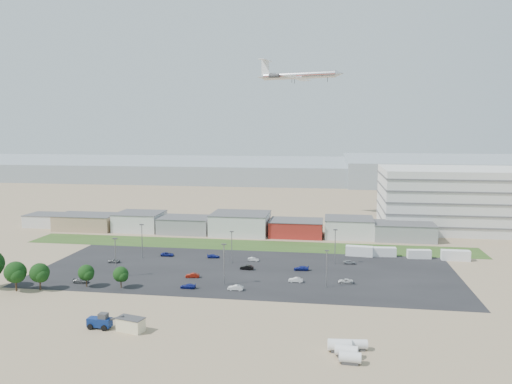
% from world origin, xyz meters
% --- Properties ---
extents(ground, '(700.00, 700.00, 0.00)m').
position_xyz_m(ground, '(0.00, 0.00, 0.00)').
color(ground, '#91765C').
rests_on(ground, ground).
extents(parking_lot, '(120.00, 50.00, 0.01)m').
position_xyz_m(parking_lot, '(5.00, 20.00, 0.01)').
color(parking_lot, black).
rests_on(parking_lot, ground).
extents(grass_strip, '(160.00, 16.00, 0.02)m').
position_xyz_m(grass_strip, '(0.00, 52.00, 0.01)').
color(grass_strip, '#2C471A').
rests_on(grass_strip, ground).
extents(hills_backdrop, '(700.00, 200.00, 9.00)m').
position_xyz_m(hills_backdrop, '(40.00, 315.00, 4.50)').
color(hills_backdrop, gray).
rests_on(hills_backdrop, ground).
extents(building_row, '(170.00, 20.00, 8.00)m').
position_xyz_m(building_row, '(-17.00, 71.00, 4.00)').
color(building_row, silver).
rests_on(building_row, ground).
extents(parking_garage, '(80.00, 40.00, 25.00)m').
position_xyz_m(parking_garage, '(90.00, 95.00, 12.50)').
color(parking_garage, silver).
rests_on(parking_garage, ground).
extents(portable_shed, '(6.18, 4.22, 2.84)m').
position_xyz_m(portable_shed, '(-10.52, -26.70, 1.42)').
color(portable_shed, beige).
rests_on(portable_shed, ground).
extents(telehandler, '(8.03, 3.05, 3.29)m').
position_xyz_m(telehandler, '(-17.43, -26.32, 1.65)').
color(telehandler, navy).
rests_on(telehandler, ground).
extents(storage_tank_nw, '(4.47, 2.50, 2.58)m').
position_xyz_m(storage_tank_nw, '(31.28, -29.79, 1.29)').
color(storage_tank_nw, silver).
rests_on(storage_tank_nw, ground).
extents(storage_tank_ne, '(3.79, 2.23, 2.16)m').
position_xyz_m(storage_tank_ne, '(34.57, -28.59, 1.08)').
color(storage_tank_ne, silver).
rests_on(storage_tank_ne, ground).
extents(storage_tank_sw, '(4.28, 2.61, 2.41)m').
position_xyz_m(storage_tank_sw, '(32.48, -31.88, 1.20)').
color(storage_tank_sw, silver).
rests_on(storage_tank_sw, ground).
extents(storage_tank_se, '(3.94, 2.11, 2.31)m').
position_xyz_m(storage_tank_se, '(33.02, -34.39, 1.16)').
color(storage_tank_se, silver).
rests_on(storage_tank_se, ground).
extents(box_trailer_a, '(8.80, 3.50, 3.22)m').
position_xyz_m(box_trailer_a, '(38.44, 42.48, 1.61)').
color(box_trailer_a, silver).
rests_on(box_trailer_a, ground).
extents(box_trailer_b, '(7.93, 3.04, 2.91)m').
position_xyz_m(box_trailer_b, '(46.23, 43.23, 1.46)').
color(box_trailer_b, silver).
rests_on(box_trailer_b, ground).
extents(box_trailer_c, '(7.50, 2.98, 2.74)m').
position_xyz_m(box_trailer_c, '(57.11, 42.27, 1.37)').
color(box_trailer_c, silver).
rests_on(box_trailer_c, ground).
extents(box_trailer_d, '(8.59, 2.80, 3.21)m').
position_xyz_m(box_trailer_d, '(67.98, 41.36, 1.60)').
color(box_trailer_d, silver).
rests_on(box_trailer_d, ground).
extents(tree_left, '(5.79, 5.79, 8.69)m').
position_xyz_m(tree_left, '(-49.30, -7.10, 4.34)').
color(tree_left, black).
rests_on(tree_left, ground).
extents(tree_mid, '(5.27, 5.27, 7.90)m').
position_xyz_m(tree_mid, '(-43.85, -5.26, 3.95)').
color(tree_mid, black).
rests_on(tree_mid, ground).
extents(tree_right, '(4.45, 4.45, 6.67)m').
position_xyz_m(tree_right, '(-33.39, -1.09, 3.33)').
color(tree_right, black).
rests_on(tree_right, ground).
extents(tree_near, '(4.24, 4.24, 6.36)m').
position_xyz_m(tree_near, '(-24.16, -0.53, 3.18)').
color(tree_near, black).
rests_on(tree_near, ground).
extents(lightpole_front_l, '(1.29, 0.54, 10.93)m').
position_xyz_m(lightpole_front_l, '(-29.58, 8.51, 5.47)').
color(lightpole_front_l, slate).
rests_on(lightpole_front_l, ground).
extents(lightpole_front_m, '(1.29, 0.54, 10.95)m').
position_xyz_m(lightpole_front_m, '(1.62, 6.30, 5.48)').
color(lightpole_front_m, slate).
rests_on(lightpole_front_m, ground).
extents(lightpole_front_r, '(1.16, 0.48, 9.82)m').
position_xyz_m(lightpole_front_r, '(28.36, 8.14, 4.91)').
color(lightpole_front_r, slate).
rests_on(lightpole_front_r, ground).
extents(lightpole_back_l, '(1.28, 0.53, 10.91)m').
position_xyz_m(lightpole_back_l, '(-30.11, 29.35, 5.45)').
color(lightpole_back_l, slate).
rests_on(lightpole_back_l, ground).
extents(lightpole_back_m, '(1.16, 0.48, 9.83)m').
position_xyz_m(lightpole_back_m, '(-0.74, 28.03, 4.92)').
color(lightpole_back_m, slate).
rests_on(lightpole_back_m, ground).
extents(lightpole_back_r, '(1.27, 0.53, 10.76)m').
position_xyz_m(lightpole_back_r, '(30.59, 31.19, 5.38)').
color(lightpole_back_r, slate).
rests_on(lightpole_back_r, ground).
extents(airliner, '(46.50, 37.13, 12.07)m').
position_xyz_m(airliner, '(13.89, 108.51, 64.79)').
color(airliner, silver).
extents(parked_car_0, '(3.96, 1.83, 1.10)m').
position_xyz_m(parked_car_0, '(33.35, 12.49, 0.55)').
color(parked_car_0, silver).
rests_on(parked_car_0, ground).
extents(parked_car_1, '(3.91, 1.52, 1.27)m').
position_xyz_m(parked_car_1, '(20.17, 11.23, 0.64)').
color(parked_car_1, silver).
rests_on(parked_car_1, ground).
extents(parked_car_3, '(4.10, 1.76, 1.18)m').
position_xyz_m(parked_car_3, '(-6.92, 1.74, 0.59)').
color(parked_car_3, navy).
rests_on(parked_car_3, ground).
extents(parked_car_4, '(4.00, 1.86, 1.27)m').
position_xyz_m(parked_car_4, '(-8.40, 11.02, 0.63)').
color(parked_car_4, maroon).
rests_on(parked_car_4, ground).
extents(parked_car_5, '(3.66, 1.52, 1.24)m').
position_xyz_m(parked_car_5, '(-36.61, 22.39, 0.62)').
color(parked_car_5, '#595B5E').
rests_on(parked_car_5, ground).
extents(parked_car_6, '(4.10, 2.06, 1.14)m').
position_xyz_m(parked_car_6, '(-7.71, 32.77, 0.57)').
color(parked_car_6, navy).
rests_on(parked_car_6, ground).
extents(parked_car_7, '(4.02, 1.61, 1.30)m').
position_xyz_m(parked_car_7, '(5.11, 21.13, 0.65)').
color(parked_car_7, black).
rests_on(parked_car_7, ground).
extents(parked_car_8, '(3.83, 1.68, 1.28)m').
position_xyz_m(parked_car_8, '(35.00, 31.93, 0.64)').
color(parked_car_8, '#A5A5AA').
rests_on(parked_car_8, ground).
extents(parked_car_9, '(4.27, 1.99, 1.19)m').
position_xyz_m(parked_car_9, '(-23.02, 32.77, 0.59)').
color(parked_car_9, navy).
rests_on(parked_car_9, ground).
extents(parked_car_10, '(4.32, 1.77, 1.25)m').
position_xyz_m(parked_car_10, '(-36.53, 1.74, 0.63)').
color(parked_car_10, '#595B5E').
rests_on(parked_car_10, ground).
extents(parked_car_11, '(3.47, 1.29, 1.13)m').
position_xyz_m(parked_car_11, '(5.53, 31.01, 0.57)').
color(parked_car_11, silver).
rests_on(parked_car_11, ground).
extents(parked_car_12, '(4.41, 1.97, 1.26)m').
position_xyz_m(parked_car_12, '(20.94, 22.78, 0.63)').
color(parked_car_12, navy).
rests_on(parked_car_12, ground).
extents(parked_car_13, '(4.01, 1.45, 1.31)m').
position_xyz_m(parked_car_13, '(5.48, 2.13, 0.66)').
color(parked_car_13, silver).
rests_on(parked_car_13, ground).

